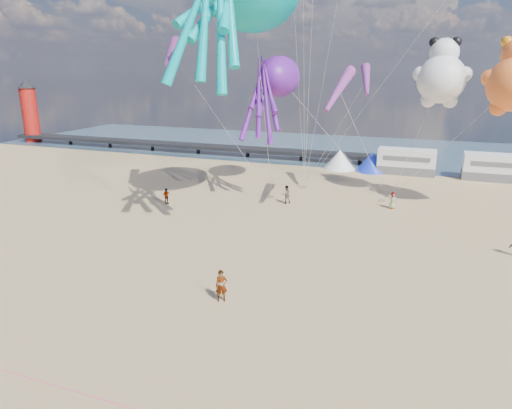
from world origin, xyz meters
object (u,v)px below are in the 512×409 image
Objects in this scene: standing_person at (221,286)px; beachgoer_0 at (393,200)px; sandbag_b at (382,200)px; windsock_right at (366,80)px; kite_octopus_purple at (279,77)px; kite_panda at (441,79)px; motorhome_0 at (406,162)px; sandbag_e at (304,187)px; lighthouse at (30,115)px; tent_blue at (372,162)px; windsock_left at (172,52)px; sandbag_c at (391,196)px; beachgoer_3 at (166,196)px; motorhome_1 at (495,167)px; beachgoer_1 at (286,194)px; sandbag_d at (383,190)px; tent_white at (339,160)px; sandbag_a at (272,196)px; windsock_mid at (339,90)px.

beachgoer_0 is at bearing 44.57° from standing_person.
windsock_right is (-2.35, 0.61, 11.04)m from sandbag_b.
windsock_right is (-3.41, 2.71, 10.37)m from beachgoer_0.
kite_octopus_purple is 1.46× the size of kite_panda.
motorhome_0 is 37.11m from standing_person.
standing_person reaches higher than sandbag_e.
lighthouse is 58.23m from tent_blue.
tent_blue reaches higher than standing_person.
standing_person is at bearing -136.42° from kite_panda.
motorhome_0 is 13.20× the size of sandbag_e.
kite_panda is at bearing -3.31° from windsock_left.
tent_blue is 36.49m from standing_person.
beachgoer_0 is 3.87m from sandbag_c.
standing_person is at bearing -142.45° from beachgoer_0.
kite_panda reaches higher than sandbag_e.
beachgoer_3 is at bearing -127.57° from tent_blue.
windsock_left is at bearing -129.38° from tent_blue.
beachgoer_3 is (-29.75, -21.13, -0.76)m from motorhome_1.
kite_panda is 1.17× the size of windsock_left.
windsock_left is 17.74m from windsock_right.
kite_panda is (12.33, -1.21, 11.14)m from sandbag_e.
kite_octopus_purple is at bearing -100.82° from beachgoer_1.
sandbag_e is at bearing 175.72° from sandbag_c.
sandbag_d is 12.29m from kite_panda.
tent_white is at bearing 49.44° from kite_octopus_purple.
kite_octopus_purple is (-0.76, 4.18, 11.28)m from sandbag_a.
beachgoer_1 is 1.17× the size of beachgoer_3.
kite_panda reaches higher than tent_white.
windsock_mid is at bearing -21.51° from windsock_left.
sandbag_e is 12.66m from windsock_right.
sandbag_c is at bearing -131.47° from motorhome_1.
motorhome_0 is 13.20× the size of sandbag_b.
beachgoer_1 is at bearing -50.50° from beachgoer_3.
motorhome_1 is 40.15m from standing_person.
windsock_left reaches higher than tent_white.
sandbag_e is (-2.02, 25.44, -0.78)m from standing_person.
lighthouse is 62.20m from motorhome_0.
beachgoer_1 is 12.76m from windsock_right.
sandbag_a is (-3.69, -15.64, -1.09)m from tent_white.
motorhome_1 is at bearing 32.63° from windsock_right.
sandbag_a is (-1.89, 1.46, -0.76)m from beachgoer_1.
kite_panda is 10.62m from windsock_mid.
kite_octopus_purple is (49.55, -15.45, 6.89)m from lighthouse.
windsock_mid is at bearing -126.54° from motorhome_1.
motorhome_0 reaches higher than sandbag_d.
beachgoer_3 is (-20.25, -21.13, -0.76)m from motorhome_0.
kite_octopus_purple is (-11.75, 0.08, 11.28)m from sandbag_c.
tent_blue is 8.00× the size of sandbag_e.
tent_blue is (-4.00, 0.00, -0.30)m from motorhome_0.
motorhome_1 is at bearing 0.00° from tent_blue.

